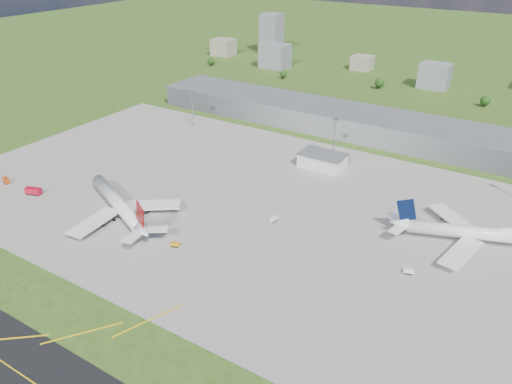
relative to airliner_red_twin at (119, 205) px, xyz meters
The scene contains 22 objects.
ground 163.47m from the airliner_red_twin, 72.30° to the left, with size 1400.00×1400.00×0.00m, color #304E18.
apron 75.32m from the airliner_red_twin, 37.42° to the left, with size 360.00×190.00×0.08m, color gray.
terminal 177.74m from the airliner_red_twin, 73.77° to the left, with size 300.00×42.00×15.00m, color gray.
ops_building 121.34m from the airliner_red_twin, 60.54° to the left, with size 26.00×16.00×8.00m, color silver.
mast_west 131.30m from the airliner_red_twin, 112.64° to the left, with size 3.50×2.00×25.90m.
mast_center 135.16m from the airliner_red_twin, 63.68° to the left, with size 3.50×2.00×25.90m.
airliner_red_twin is the anchor object (origin of this frame).
airliner_blue_quad 168.51m from the airliner_red_twin, 23.54° to the left, with size 71.42×54.59×19.30m.
fire_truck 56.32m from the airliner_red_twin, behind, with size 9.18×5.78×3.79m.
crash_tender 80.99m from the airliner_red_twin, behind, with size 6.08×4.07×2.96m.
tug_yellow 42.35m from the airliner_red_twin, ahead, with size 4.28×3.27×1.87m.
van_white_near 76.25m from the airliner_red_twin, 27.37° to the left, with size 2.51×4.72×2.34m.
van_white_far 138.69m from the airliner_red_twin, 11.91° to the left, with size 4.35×2.91×2.12m.
bldg_far_w 367.52m from the airliner_red_twin, 117.61° to the left, with size 24.00×20.00×18.00m, color gray.
bldg_w 318.79m from the airliner_red_twin, 106.46° to the left, with size 28.00×22.00×24.00m, color slate.
bldg_cw 345.81m from the airliner_red_twin, 91.71° to the left, with size 20.00×18.00×14.00m, color gray.
bldg_c 323.29m from the airliner_red_twin, 77.55° to the left, with size 26.00×20.00×22.00m, color slate.
bldg_tall_w 388.54m from the airliner_red_twin, 109.62° to the left, with size 22.00×20.00×44.00m, color slate.
tree_far_w 313.98m from the airliner_red_twin, 118.61° to the left, with size 7.20×7.20×8.80m.
tree_w 277.29m from the airliner_red_twin, 102.57° to the left, with size 6.75×6.75×8.25m.
tree_c 287.19m from the airliner_red_twin, 84.07° to the left, with size 8.10×8.10×9.90m.
tree_e 305.10m from the airliner_red_twin, 66.91° to the left, with size 7.65×7.65×9.35m.
Camera 1 is at (121.89, -151.18, 124.41)m, focal length 35.00 mm.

